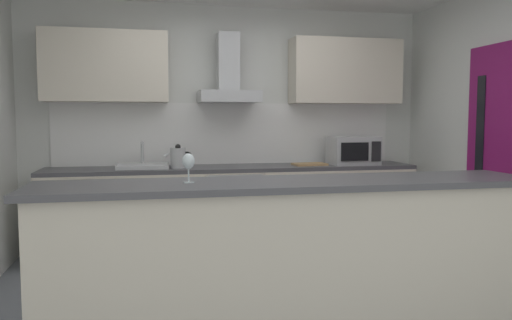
# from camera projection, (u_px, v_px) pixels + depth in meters

# --- Properties ---
(ground) EXTENTS (5.33, 4.71, 0.02)m
(ground) POSITION_uv_depth(u_px,v_px,m) (268.00, 305.00, 3.78)
(ground) COLOR slate
(wall_back) EXTENTS (5.33, 0.12, 2.60)m
(wall_back) POSITION_uv_depth(u_px,v_px,m) (228.00, 127.00, 5.54)
(wall_back) COLOR silver
(wall_back) RESTS_ON ground
(backsplash_tile) EXTENTS (3.68, 0.02, 0.66)m
(backsplash_tile) POSITION_uv_depth(u_px,v_px,m) (229.00, 134.00, 5.48)
(backsplash_tile) COLOR white
(counter_back) EXTENTS (3.81, 0.60, 0.90)m
(counter_back) POSITION_uv_depth(u_px,v_px,m) (234.00, 209.00, 5.24)
(counter_back) COLOR beige
(counter_back) RESTS_ON ground
(counter_island) EXTENTS (3.19, 0.64, 1.01)m
(counter_island) POSITION_uv_depth(u_px,v_px,m) (293.00, 258.00, 3.18)
(counter_island) COLOR beige
(counter_island) RESTS_ON ground
(upper_cabinets) EXTENTS (3.76, 0.32, 0.70)m
(upper_cabinets) POSITION_uv_depth(u_px,v_px,m) (231.00, 69.00, 5.27)
(upper_cabinets) COLOR beige
(side_door) EXTENTS (0.08, 0.85, 2.05)m
(side_door) POSITION_uv_depth(u_px,v_px,m) (499.00, 160.00, 4.42)
(side_door) COLOR #7A1456
(side_door) RESTS_ON ground
(oven) EXTENTS (0.60, 0.62, 0.80)m
(oven) POSITION_uv_depth(u_px,v_px,m) (231.00, 209.00, 5.21)
(oven) COLOR slate
(oven) RESTS_ON ground
(refrigerator) EXTENTS (0.58, 0.60, 0.85)m
(refrigerator) POSITION_uv_depth(u_px,v_px,m) (97.00, 217.00, 4.93)
(refrigerator) COLOR white
(refrigerator) RESTS_ON ground
(microwave) EXTENTS (0.50, 0.38, 0.30)m
(microwave) POSITION_uv_depth(u_px,v_px,m) (353.00, 151.00, 5.41)
(microwave) COLOR #B7BABC
(microwave) RESTS_ON counter_back
(sink) EXTENTS (0.50, 0.40, 0.26)m
(sink) POSITION_uv_depth(u_px,v_px,m) (142.00, 165.00, 5.00)
(sink) COLOR silver
(sink) RESTS_ON counter_back
(kettle) EXTENTS (0.29, 0.15, 0.24)m
(kettle) POSITION_uv_depth(u_px,v_px,m) (178.00, 157.00, 5.02)
(kettle) COLOR #B7BABC
(kettle) RESTS_ON counter_back
(range_hood) EXTENTS (0.62, 0.45, 0.72)m
(range_hood) POSITION_uv_depth(u_px,v_px,m) (228.00, 81.00, 5.23)
(range_hood) COLOR #B7BABC
(wine_glass) EXTENTS (0.08, 0.08, 0.18)m
(wine_glass) POSITION_uv_depth(u_px,v_px,m) (188.00, 162.00, 3.02)
(wine_glass) COLOR silver
(wine_glass) RESTS_ON counter_island
(chopping_board) EXTENTS (0.36, 0.25, 0.02)m
(chopping_board) POSITION_uv_depth(u_px,v_px,m) (310.00, 164.00, 5.32)
(chopping_board) COLOR tan
(chopping_board) RESTS_ON counter_back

